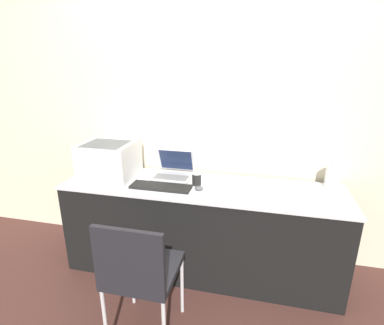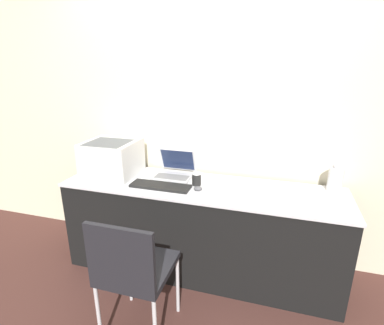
{
  "view_description": "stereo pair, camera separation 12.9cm",
  "coord_description": "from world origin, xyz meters",
  "px_view_note": "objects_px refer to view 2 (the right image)",
  "views": [
    {
      "loc": [
        0.43,
        -1.86,
        1.7
      ],
      "look_at": [
        -0.08,
        0.31,
        0.95
      ],
      "focal_mm": 28.0,
      "sensor_mm": 36.0,
      "label": 1
    },
    {
      "loc": [
        0.55,
        -1.82,
        1.7
      ],
      "look_at": [
        -0.08,
        0.31,
        0.95
      ],
      "focal_mm": 28.0,
      "sensor_mm": 36.0,
      "label": 2
    }
  ],
  "objects_px": {
    "coffee_cup": "(197,179)",
    "mouse": "(198,188)",
    "external_keyboard": "(160,186)",
    "chair": "(133,268)",
    "printer": "(112,157)",
    "laptop_left": "(174,171)",
    "metal_pitcher": "(335,179)"
  },
  "relations": [
    {
      "from": "coffee_cup",
      "to": "mouse",
      "type": "xyz_separation_m",
      "value": [
        0.04,
        -0.1,
        -0.04
      ]
    },
    {
      "from": "external_keyboard",
      "to": "coffee_cup",
      "type": "height_order",
      "value": "coffee_cup"
    },
    {
      "from": "external_keyboard",
      "to": "chair",
      "type": "bearing_deg",
      "value": -82.69
    },
    {
      "from": "printer",
      "to": "external_keyboard",
      "type": "bearing_deg",
      "value": -16.0
    },
    {
      "from": "chair",
      "to": "printer",
      "type": "bearing_deg",
      "value": 125.91
    },
    {
      "from": "laptop_left",
      "to": "mouse",
      "type": "distance_m",
      "value": 0.36
    },
    {
      "from": "coffee_cup",
      "to": "mouse",
      "type": "height_order",
      "value": "coffee_cup"
    },
    {
      "from": "mouse",
      "to": "laptop_left",
      "type": "bearing_deg",
      "value": 140.0
    },
    {
      "from": "mouse",
      "to": "chair",
      "type": "bearing_deg",
      "value": -107.01
    },
    {
      "from": "laptop_left",
      "to": "printer",
      "type": "bearing_deg",
      "value": -168.28
    },
    {
      "from": "printer",
      "to": "external_keyboard",
      "type": "distance_m",
      "value": 0.54
    },
    {
      "from": "coffee_cup",
      "to": "metal_pitcher",
      "type": "height_order",
      "value": "metal_pitcher"
    },
    {
      "from": "printer",
      "to": "metal_pitcher",
      "type": "height_order",
      "value": "printer"
    },
    {
      "from": "external_keyboard",
      "to": "printer",
      "type": "bearing_deg",
      "value": 164.0
    },
    {
      "from": "external_keyboard",
      "to": "mouse",
      "type": "distance_m",
      "value": 0.3
    },
    {
      "from": "laptop_left",
      "to": "metal_pitcher",
      "type": "relative_size",
      "value": 1.4
    },
    {
      "from": "laptop_left",
      "to": "mouse",
      "type": "xyz_separation_m",
      "value": [
        0.27,
        -0.23,
        -0.03
      ]
    },
    {
      "from": "laptop_left",
      "to": "mouse",
      "type": "bearing_deg",
      "value": -40.0
    },
    {
      "from": "metal_pitcher",
      "to": "external_keyboard",
      "type": "bearing_deg",
      "value": -166.49
    },
    {
      "from": "mouse",
      "to": "metal_pitcher",
      "type": "height_order",
      "value": "metal_pitcher"
    },
    {
      "from": "coffee_cup",
      "to": "chair",
      "type": "relative_size",
      "value": 0.12
    },
    {
      "from": "chair",
      "to": "external_keyboard",
      "type": "bearing_deg",
      "value": 97.31
    },
    {
      "from": "printer",
      "to": "external_keyboard",
      "type": "xyz_separation_m",
      "value": [
        0.5,
        -0.14,
        -0.15
      ]
    },
    {
      "from": "coffee_cup",
      "to": "external_keyboard",
      "type": "bearing_deg",
      "value": -154.41
    },
    {
      "from": "laptop_left",
      "to": "chair",
      "type": "xyz_separation_m",
      "value": [
        0.06,
        -0.92,
        -0.29
      ]
    },
    {
      "from": "printer",
      "to": "coffee_cup",
      "type": "xyz_separation_m",
      "value": [
        0.76,
        -0.02,
        -0.11
      ]
    },
    {
      "from": "coffee_cup",
      "to": "laptop_left",
      "type": "bearing_deg",
      "value": 151.06
    },
    {
      "from": "printer",
      "to": "chair",
      "type": "height_order",
      "value": "printer"
    },
    {
      "from": "laptop_left",
      "to": "external_keyboard",
      "type": "xyz_separation_m",
      "value": [
        -0.03,
        -0.25,
        -0.04
      ]
    },
    {
      "from": "printer",
      "to": "laptop_left",
      "type": "relative_size",
      "value": 1.34
    },
    {
      "from": "printer",
      "to": "coffee_cup",
      "type": "height_order",
      "value": "printer"
    },
    {
      "from": "printer",
      "to": "metal_pitcher",
      "type": "distance_m",
      "value": 1.8
    }
  ]
}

